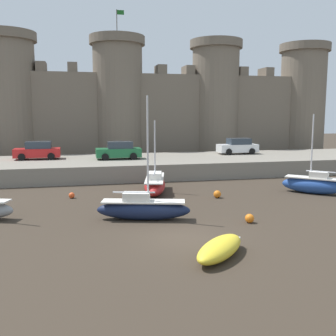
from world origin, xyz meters
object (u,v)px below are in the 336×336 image
Objects in this scene: sailboat_midflat_centre at (155,184)px; mooring_buoy_near_channel at (72,195)px; mooring_buoy_off_centre at (217,194)px; mooring_buoy_mid_mud at (250,218)px; car_quay_east at (119,151)px; rowboat_midflat_left at (220,248)px; car_quay_centre_east at (238,146)px; sailboat_foreground_right at (314,184)px; sailboat_midflat_right at (143,208)px; car_quay_west at (38,151)px.

mooring_buoy_near_channel is (-5.75, -0.48, -0.45)m from sailboat_midflat_centre.
mooring_buoy_off_centre is 1.07× the size of mooring_buoy_mid_mud.
mooring_buoy_mid_mud is at bearing -68.52° from sailboat_midflat_centre.
car_quay_east reaches higher than mooring_buoy_off_centre.
sailboat_midflat_centre is 12.94m from rowboat_midflat_left.
mooring_buoy_near_channel is at bearing -145.01° from car_quay_centre_east.
mooring_buoy_mid_mud is 0.12× the size of car_quay_centre_east.
sailboat_midflat_centre is 1.02× the size of sailboat_foreground_right.
sailboat_foreground_right reaches higher than mooring_buoy_mid_mud.
rowboat_midflat_left is 0.50× the size of sailboat_midflat_right.
sailboat_midflat_centre is at bearing 146.76° from mooring_buoy_off_centre.
sailboat_midflat_centre is 11.25× the size of mooring_buoy_off_centre.
sailboat_midflat_centre is 0.87× the size of sailboat_midflat_right.
sailboat_foreground_right is 13.85m from car_quay_centre_east.
sailboat_midflat_right is 5.62m from mooring_buoy_mid_mud.
mooring_buoy_near_channel is 20.41m from car_quay_centre_east.
sailboat_midflat_centre is 7.04m from sailboat_midflat_right.
car_quay_east reaches higher than mooring_buoy_near_channel.
mooring_buoy_near_channel is 0.10× the size of car_quay_west.
sailboat_midflat_centre is 4.55m from mooring_buoy_off_centre.
sailboat_midflat_right is 7.15m from mooring_buoy_off_centre.
rowboat_midflat_left is 8.35× the size of mooring_buoy_near_channel.
sailboat_foreground_right is 16.84m from mooring_buoy_near_channel.
sailboat_midflat_right is at bearing -68.13° from car_quay_west.
rowboat_midflat_left is 14.94m from sailboat_foreground_right.
car_quay_west is (-7.03, 17.50, 1.59)m from sailboat_midflat_right.
rowboat_midflat_left is 6.52× the size of mooring_buoy_off_centre.
mooring_buoy_near_channel is at bearing 138.38° from mooring_buoy_mid_mud.
car_quay_east is (-1.64, 9.20, 1.57)m from sailboat_midflat_centre.
sailboat_midflat_right is (-2.09, 6.16, 0.24)m from rowboat_midflat_left.
mooring_buoy_mid_mud is 21.23m from car_quay_centre_east.
sailboat_foreground_right is 17.31m from car_quay_east.
sailboat_midflat_centre reaches higher than mooring_buoy_mid_mud.
rowboat_midflat_left is at bearing -136.18° from sailboat_foreground_right.
car_quay_centre_east is at bearing 69.19° from mooring_buoy_mid_mud.
sailboat_midflat_centre is 1.73× the size of rowboat_midflat_left.
mooring_buoy_off_centre reaches higher than mooring_buoy_near_channel.
car_quay_west is at bearing 168.16° from car_quay_east.
sailboat_midflat_right reaches higher than mooring_buoy_near_channel.
sailboat_midflat_centre reaches higher than car_quay_centre_east.
sailboat_midflat_centre is at bearing -50.18° from car_quay_west.
car_quay_east is at bearing 105.75° from mooring_buoy_mid_mud.
sailboat_midflat_right is at bearing -105.84° from sailboat_midflat_centre.
rowboat_midflat_left reaches higher than mooring_buoy_off_centre.
sailboat_foreground_right is (10.78, 10.34, 0.28)m from rowboat_midflat_left.
car_quay_east is at bearing 88.98° from sailboat_midflat_right.
car_quay_centre_east is (7.10, 13.66, 1.96)m from mooring_buoy_off_centre.
car_quay_centre_east reaches higher than rowboat_midflat_left.
sailboat_foreground_right is at bearing 43.82° from rowboat_midflat_left.
car_quay_west reaches higher than mooring_buoy_near_channel.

